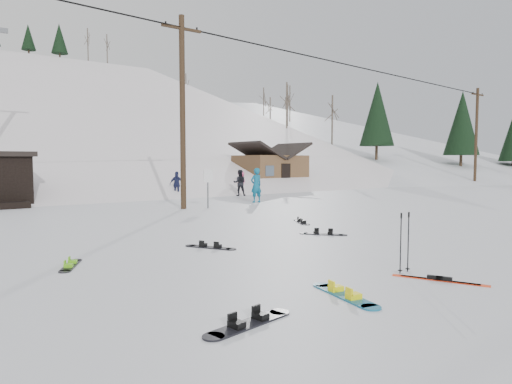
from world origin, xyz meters
TOP-DOWN VIEW (x-y plane):
  - ground at (0.00, 0.00)m, footprint 200.00×200.00m
  - ski_slope at (0.00, 55.00)m, footprint 60.00×85.24m
  - ridge_right at (38.00, 50.00)m, footprint 45.66×93.98m
  - treeline_right at (36.00, 42.00)m, footprint 20.00×60.00m
  - utility_pole at (2.00, 14.00)m, footprint 2.00×0.26m
  - utility_pole_right at (34.00, 17.00)m, footprint 2.00×0.26m
  - trail_sign at (3.10, 13.58)m, footprint 0.50×0.09m
  - cabin at (15.00, 24.00)m, footprint 5.39×4.40m
  - hero_snowboard at (-2.24, -0.18)m, footprint 0.59×1.69m
  - hero_skis at (-0.03, -0.58)m, footprint 0.84×1.64m
  - ski_poles at (-0.02, 0.23)m, footprint 0.34×0.09m
  - board_scatter_a at (-4.33, -0.32)m, footprint 1.60×0.53m
  - board_scatter_b at (-1.90, 4.88)m, footprint 0.89×1.32m
  - board_scatter_c at (-5.42, 4.88)m, footprint 0.73×1.20m
  - board_scatter_d at (2.04, 4.67)m, footprint 1.03×1.22m
  - board_scatter_f at (3.34, 7.13)m, footprint 0.83×1.37m
  - skier_teal at (6.74, 14.63)m, footprint 0.69×0.45m
  - skier_dark at (8.59, 18.97)m, footprint 1.04×0.98m
  - skier_pink at (10.31, 21.28)m, footprint 1.14×0.99m
  - skier_navy at (4.81, 20.34)m, footprint 0.96×0.93m

SIDE VIEW (x-z plane):
  - ski_slope at x=0.00m, z-range -44.99..20.99m
  - ridge_right at x=38.00m, z-range -38.30..16.30m
  - ground at x=0.00m, z-range 0.00..0.00m
  - treeline_right at x=36.00m, z-range -5.00..5.00m
  - board_scatter_c at x=-5.42m, z-range -0.02..0.07m
  - hero_skis at x=-0.03m, z-range -0.02..0.07m
  - board_scatter_d at x=2.04m, z-range -0.03..0.08m
  - board_scatter_b at x=-1.90m, z-range -0.03..0.08m
  - board_scatter_f at x=3.34m, z-range -0.03..0.08m
  - board_scatter_a at x=-4.33m, z-range -0.03..0.09m
  - hero_snowboard at x=-2.24m, z-range -0.03..0.09m
  - ski_poles at x=-0.02m, z-range 0.02..1.26m
  - skier_pink at x=10.31m, z-range 0.00..1.53m
  - skier_navy at x=4.81m, z-range 0.00..1.61m
  - skier_dark at x=8.59m, z-range 0.00..1.69m
  - skier_teal at x=6.74m, z-range 0.00..1.89m
  - trail_sign at x=3.10m, z-range 0.35..2.20m
  - cabin at x=15.00m, z-range -0.40..3.37m
  - utility_pole at x=2.00m, z-range 0.18..9.18m
  - utility_pole_right at x=34.00m, z-range 0.18..9.18m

